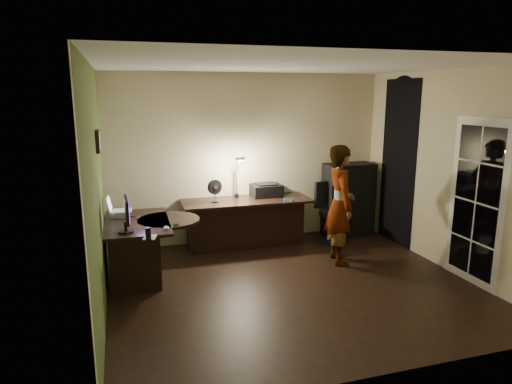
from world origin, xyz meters
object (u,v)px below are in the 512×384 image
object	(u,v)px
desk_left	(138,250)
office_chair	(333,212)
desk_right	(246,223)
cabinet	(348,200)
monitor	(125,220)
person	(340,205)

from	to	relation	value
desk_left	office_chair	bearing A→B (deg)	12.67
desk_left	desk_right	size ratio (longest dim) A/B	0.66
cabinet	monitor	size ratio (longest dim) A/B	2.75
desk_left	desk_right	bearing A→B (deg)	26.45
monitor	desk_left	bearing A→B (deg)	70.93
monitor	person	size ratio (longest dim) A/B	0.27
monitor	person	distance (m)	2.93
person	cabinet	bearing A→B (deg)	-23.52
desk_right	desk_left	bearing A→B (deg)	-153.85
monitor	office_chair	xyz separation A→B (m)	(3.26, 1.08, -0.43)
desk_right	person	distance (m)	1.58
cabinet	monitor	distance (m)	3.90
desk_right	person	bearing A→B (deg)	-43.35
desk_left	office_chair	size ratio (longest dim) A/B	1.37
desk_right	office_chair	world-z (taller)	office_chair
monitor	person	xyz separation A→B (m)	(2.92, 0.20, -0.07)
office_chair	person	distance (m)	1.01
monitor	desk_right	bearing A→B (deg)	32.78
desk_right	office_chair	size ratio (longest dim) A/B	2.08
person	office_chair	bearing A→B (deg)	-11.10
desk_right	monitor	size ratio (longest dim) A/B	4.48
desk_left	cabinet	xyz separation A→B (m)	(3.51, 0.88, 0.24)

